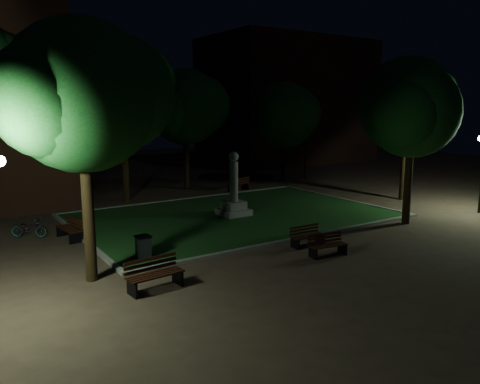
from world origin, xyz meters
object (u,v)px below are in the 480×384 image
object	(u,v)px
monument	(234,198)
bicycle	(29,228)
bench_west_near	(154,275)
bench_near_left	(307,237)
trash_bin	(143,248)
bench_near_right	(327,246)
bench_left_side	(71,229)
bench_far_side	(239,185)

from	to	relation	value
monument	bicycle	bearing A→B (deg)	170.89
monument	bench_west_near	world-z (taller)	monument
bench_west_near	bicycle	size ratio (longest dim) A/B	1.16
bench_near_left	trash_bin	bearing A→B (deg)	164.16
bench_near_left	bench_near_right	size ratio (longest dim) A/B	0.95
bench_left_side	bicycle	size ratio (longest dim) A/B	1.10
bench_near_right	trash_bin	size ratio (longest dim) A/B	1.73
bench_far_side	trash_bin	xyz separation A→B (m)	(-10.59, -9.74, 0.02)
bench_left_side	bench_far_side	size ratio (longest dim) A/B	0.95
monument	trash_bin	world-z (taller)	monument
bench_west_near	trash_bin	world-z (taller)	bench_west_near
bench_near_right	bench_far_side	xyz separation A→B (m)	(4.70, 13.08, 0.05)
trash_bin	bicycle	world-z (taller)	trash_bin
bicycle	bench_left_side	bearing A→B (deg)	-96.45
bench_near_right	bench_left_side	distance (m)	10.57
bench_near_left	bench_left_side	distance (m)	9.81
bench_near_left	bicycle	xyz separation A→B (m)	(-9.03, 7.42, 0.03)
bench_near_right	bench_left_side	size ratio (longest dim) A/B	0.91
bench_near_left	bench_west_near	world-z (taller)	bench_west_near
monument	bench_west_near	size ratio (longest dim) A/B	1.77
bench_near_right	bench_far_side	size ratio (longest dim) A/B	0.87
bench_near_right	bench_left_side	bearing A→B (deg)	143.27
bench_near_right	bench_west_near	world-z (taller)	bench_west_near
monument	bench_west_near	bearing A→B (deg)	-136.73
monument	bench_far_side	distance (m)	7.13
monument	bench_near_right	distance (m)	7.34
bench_west_near	bench_near_left	bearing A→B (deg)	2.49
bench_near_left	bench_left_side	bearing A→B (deg)	142.93
monument	bench_left_side	bearing A→B (deg)	178.17
bench_near_left	bench_left_side	world-z (taller)	bench_left_side
bench_left_side	bench_far_side	xyz separation A→B (m)	(12.10, 5.53, 0.01)
bench_far_side	trash_bin	size ratio (longest dim) A/B	1.99
bench_near_right	monument	bearing A→B (deg)	94.48
bench_left_side	bench_far_side	world-z (taller)	bench_far_side
bench_far_side	bench_left_side	bearing A→B (deg)	4.77
monument	bench_west_near	distance (m)	9.95
bench_near_right	bicycle	world-z (taller)	bench_near_right
bicycle	bench_near_left	bearing A→B (deg)	-94.39
bicycle	monument	bearing A→B (deg)	-64.05
bench_far_side	bicycle	bearing A→B (deg)	-2.20
bench_west_near	trash_bin	distance (m)	2.96
bench_near_left	monument	bearing A→B (deg)	88.69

